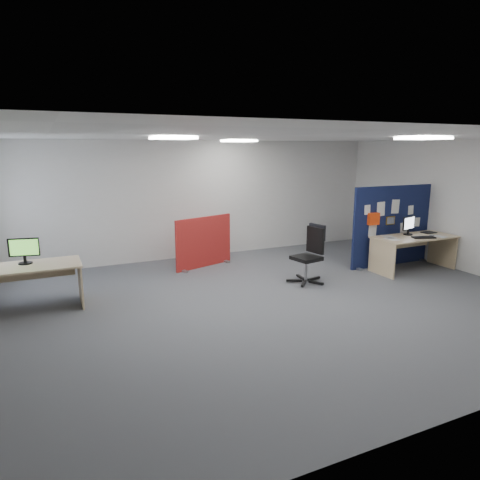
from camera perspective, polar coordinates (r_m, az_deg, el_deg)
name	(u,v)px	position (r m, az deg, el deg)	size (l,w,h in m)	color
floor	(274,302)	(7.25, 4.49, -8.22)	(9.00, 9.00, 0.00)	#55575D
ceiling	(276,136)	(6.80, 4.88, 13.63)	(9.00, 7.00, 0.02)	white
wall_back	(202,199)	(10.07, -5.14, 5.42)	(9.00, 0.02, 2.70)	silver
wall_front	(469,284)	(4.29, 28.25, -5.15)	(9.00, 0.02, 2.70)	silver
wall_right	(468,207)	(9.90, 28.11, 3.92)	(0.02, 7.00, 2.70)	silver
ceiling_lights	(274,139)	(7.55, 4.58, 13.25)	(4.10, 4.10, 0.04)	white
navy_divider	(392,226)	(9.84, 19.58, 1.78)	(2.11, 0.30, 1.74)	#101B3C
main_desk	(412,244)	(9.64, 21.99, -0.48)	(1.76, 0.78, 0.73)	#D4B988
monitor_main	(409,225)	(9.66, 21.58, 1.93)	(0.44, 0.19, 0.39)	black
keyboard	(424,237)	(9.47, 23.28, 0.33)	(0.45, 0.18, 0.03)	black
mouse	(432,235)	(9.73, 24.19, 0.56)	(0.10, 0.06, 0.03)	gray
paper_tray	(429,232)	(10.10, 23.85, 0.94)	(0.28, 0.22, 0.01)	black
red_divider	(204,243)	(9.23, -4.82, -0.34)	(1.40, 0.50, 1.09)	maroon
second_desk	(28,276)	(7.53, -26.40, -4.32)	(1.57, 0.79, 0.73)	#D4B988
monitor_second	(24,250)	(7.52, -26.85, -1.17)	(0.45, 0.21, 0.41)	black
office_chair	(311,250)	(8.24, 9.43, -1.38)	(0.72, 0.71, 1.09)	black
desk_papers	(407,237)	(9.39, 21.40, 0.31)	(1.32, 0.71, 0.00)	white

